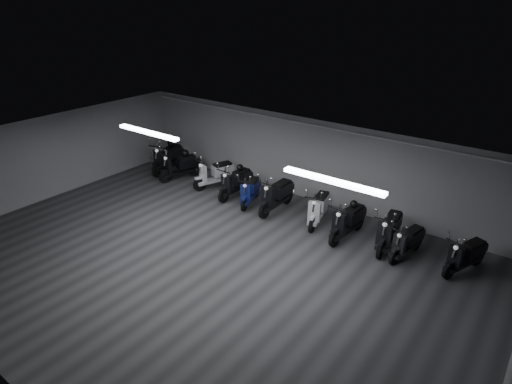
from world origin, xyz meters
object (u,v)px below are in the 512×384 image
Objects in this scene: scooter_3 at (235,178)px; bicycle at (157,152)px; scooter_9 at (408,237)px; scooter_10 at (467,250)px; scooter_6 at (319,203)px; scooter_7 at (348,216)px; scooter_2 at (215,169)px; scooter_5 at (276,190)px; scooter_0 at (167,153)px; helmet_3 at (354,204)px; scooter_4 at (250,187)px; helmet_0 at (240,168)px; scooter_1 at (180,162)px; helmet_2 at (185,153)px; helmet_1 at (171,143)px; scooter_8 at (389,225)px.

bicycle is at bearing 176.22° from scooter_3.
scooter_10 is at bearing 19.07° from scooter_9.
scooter_6 is 1.13m from scooter_7.
scooter_7 is 3.11m from scooter_10.
scooter_10 is (8.52, -0.20, -0.07)m from scooter_2.
scooter_5 reaches higher than scooter_2.
scooter_0 is at bearing -160.83° from scooter_2.
scooter_4 is at bearing -177.57° from helmet_3.
scooter_4 is 0.95m from helmet_0.
helmet_3 is at bearing -10.62° from scooter_0.
scooter_1 is 10.08m from scooter_10.
scooter_10 is at bearing -0.61° from helmet_3.
bicycle is (-0.70, 0.09, -0.13)m from scooter_0.
scooter_6 is 6.44× the size of helmet_2.
scooter_1 reaches higher than helmet_3.
scooter_4 is (0.77, -0.17, -0.07)m from scooter_3.
scooter_3 is at bearing 179.84° from helmet_3.
helmet_1 is at bearing -172.76° from scooter_9.
scooter_4 is at bearing -81.45° from bicycle.
scooter_0 is 1.24× the size of scooter_9.
scooter_1 is 1.75m from bicycle.
scooter_3 is at bearing -90.34° from helmet_0.
scooter_4 is 0.89× the size of scooter_7.
helmet_3 is at bearing -78.24° from bicycle.
scooter_0 is at bearing 165.49° from scooter_6.
scooter_10 is 6.28× the size of helmet_1.
scooter_10 is at bearing -4.76° from scooter_8.
helmet_3 is (3.60, 0.15, 0.36)m from scooter_4.
scooter_9 reaches higher than helmet_0.
bicycle is at bearing 179.32° from helmet_0.
helmet_0 is at bearing 176.42° from helmet_3.
helmet_3 is at bearing -13.81° from scooter_6.
scooter_9 is 1.41m from scooter_10.
scooter_1 is at bearing -169.47° from scooter_9.
scooter_6 is at bearing -173.35° from scooter_9.
scooter_4 is 0.89× the size of scooter_8.
scooter_0 is 1.11m from helmet_2.
bicycle is at bearing -178.47° from scooter_7.
scooter_5 reaches higher than scooter_4.
scooter_0 is 5.39m from scooter_5.
scooter_0 is at bearing 172.73° from scooter_8.
scooter_9 is at bearing -1.84° from scooter_3.
helmet_2 is at bearing 176.75° from scooter_5.
scooter_1 is at bearing -29.05° from helmet_1.
scooter_1 reaches higher than scooter_6.
scooter_6 is 7.59m from bicycle.
scooter_0 is 1.11× the size of scooter_6.
scooter_0 is 1.07× the size of scooter_7.
scooter_7 is 1.16× the size of scooter_9.
helmet_2 reaches higher than helmet_3.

